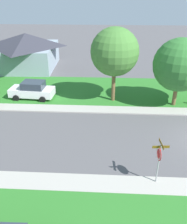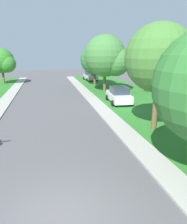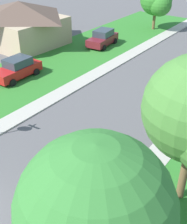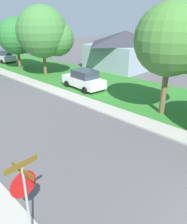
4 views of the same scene
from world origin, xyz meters
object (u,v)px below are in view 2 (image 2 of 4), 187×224
at_px(car_white_kerbside_mid, 119,95).
at_px(tree_across_left, 108,57).
at_px(car_silver_behind_trees, 90,76).
at_px(tree_sidewalk_mid, 97,61).
at_px(tree_sidewalk_far, 3,62).
at_px(tree_across_right, 164,61).

distance_m(car_white_kerbside_mid, tree_across_left, 7.43).
relative_size(car_white_kerbside_mid, car_silver_behind_trees, 1.01).
bearing_deg(tree_sidewalk_mid, car_white_kerbside_mid, -92.35).
relative_size(car_silver_behind_trees, tree_sidewalk_far, 0.76).
bearing_deg(tree_across_right, tree_sidewalk_mid, 88.79).
bearing_deg(tree_across_right, car_silver_behind_trees, 88.49).
relative_size(tree_sidewalk_mid, tree_sidewalk_far, 1.08).
relative_size(tree_across_left, tree_sidewalk_far, 1.27).
bearing_deg(tree_sidewalk_mid, tree_across_right, -91.21).
bearing_deg(car_white_kerbside_mid, tree_sidewalk_mid, 87.65).
relative_size(car_silver_behind_trees, tree_sidewalk_mid, 0.71).
distance_m(car_white_kerbside_mid, tree_across_right, 8.99).
relative_size(car_silver_behind_trees, tree_across_left, 0.60).
bearing_deg(car_white_kerbside_mid, car_silver_behind_trees, 87.60).
bearing_deg(car_silver_behind_trees, car_white_kerbside_mid, -92.40).
xyz_separation_m(car_silver_behind_trees, tree_across_right, (-0.70, -26.44, 3.78)).
height_order(car_silver_behind_trees, tree_across_right, tree_across_right).
bearing_deg(tree_sidewalk_mid, tree_across_left, -89.01).
distance_m(car_silver_behind_trees, tree_sidewalk_mid, 6.72).
xyz_separation_m(car_white_kerbside_mid, tree_across_left, (0.60, 6.46, 3.62)).
xyz_separation_m(tree_across_left, tree_sidewalk_far, (-14.42, 10.38, -0.84)).
relative_size(car_silver_behind_trees, tree_across_right, 0.63).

